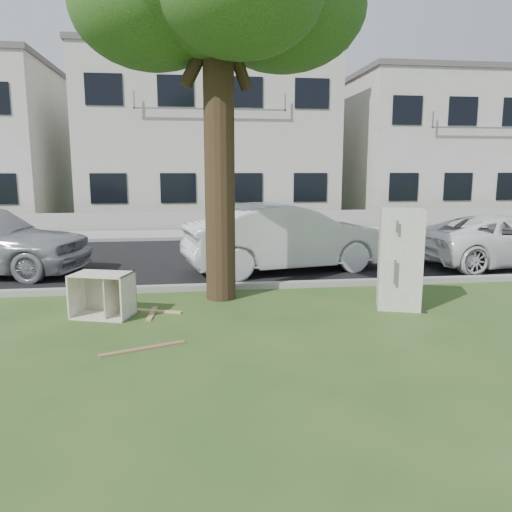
{
  "coord_description": "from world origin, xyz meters",
  "views": [
    {
      "loc": [
        -0.95,
        -7.19,
        2.36
      ],
      "look_at": [
        0.09,
        0.6,
        0.99
      ],
      "focal_mm": 35.0,
      "sensor_mm": 36.0,
      "label": 1
    }
  ],
  "objects": [
    {
      "name": "townhouse_right",
      "position": [
        12.0,
        17.5,
        3.42
      ],
      "size": [
        10.2,
        8.16,
        6.84
      ],
      "color": "silver",
      "rests_on": "ground"
    },
    {
      "name": "ground",
      "position": [
        0.0,
        0.0,
        0.0
      ],
      "size": [
        120.0,
        120.0,
        0.0
      ],
      "primitive_type": "plane",
      "color": "#2B4D1B"
    },
    {
      "name": "plank_b",
      "position": [
        -1.6,
        1.07,
        0.01
      ],
      "size": [
        0.99,
        0.45,
        0.02
      ],
      "primitive_type": "cube",
      "rotation": [
        0.0,
        0.0,
        -0.35
      ],
      "color": "tan",
      "rests_on": "ground"
    },
    {
      "name": "cabinet",
      "position": [
        -2.37,
        0.88,
        0.36
      ],
      "size": [
        1.05,
        0.83,
        0.72
      ],
      "primitive_type": "cube",
      "rotation": [
        0.0,
        0.0,
        -0.31
      ],
      "color": "beige",
      "rests_on": "ground"
    },
    {
      "name": "plank_a",
      "position": [
        -1.6,
        -0.74,
        0.01
      ],
      "size": [
        1.11,
        0.5,
        0.02
      ],
      "primitive_type": "cube",
      "rotation": [
        0.0,
        0.0,
        0.36
      ],
      "color": "olive",
      "rests_on": "ground"
    },
    {
      "name": "sidewalk",
      "position": [
        0.0,
        11.0,
        0.01
      ],
      "size": [
        120.0,
        2.8,
        0.01
      ],
      "primitive_type": "cube",
      "color": "gray",
      "rests_on": "ground"
    },
    {
      "name": "kerb_near",
      "position": [
        0.0,
        2.45,
        0.0
      ],
      "size": [
        120.0,
        0.18,
        0.12
      ],
      "primitive_type": "cube",
      "color": "gray",
      "rests_on": "ground"
    },
    {
      "name": "fridge",
      "position": [
        2.6,
        0.79,
        0.85
      ],
      "size": [
        0.87,
        0.84,
        1.7
      ],
      "primitive_type": "cube",
      "rotation": [
        0.0,
        0.0,
        -0.33
      ],
      "color": "beige",
      "rests_on": "ground"
    },
    {
      "name": "car_right",
      "position": [
        6.77,
        4.06,
        0.62
      ],
      "size": [
        4.64,
        2.48,
        1.24
      ],
      "primitive_type": "imported",
      "rotation": [
        0.0,
        0.0,
        1.67
      ],
      "color": "white",
      "rests_on": "ground"
    },
    {
      "name": "car_center",
      "position": [
        1.3,
        4.15,
        0.78
      ],
      "size": [
        5.0,
        2.57,
        1.57
      ],
      "primitive_type": "imported",
      "rotation": [
        0.0,
        0.0,
        1.77
      ],
      "color": "silver",
      "rests_on": "ground"
    },
    {
      "name": "low_wall",
      "position": [
        0.0,
        12.6,
        0.35
      ],
      "size": [
        120.0,
        0.15,
        0.7
      ],
      "primitive_type": "cube",
      "color": "gray",
      "rests_on": "ground"
    },
    {
      "name": "townhouse_center",
      "position": [
        0.0,
        17.5,
        3.72
      ],
      "size": [
        11.22,
        8.16,
        7.44
      ],
      "color": "#BAB5AA",
      "rests_on": "ground"
    },
    {
      "name": "kerb_far",
      "position": [
        0.0,
        9.55,
        0.0
      ],
      "size": [
        120.0,
        0.18,
        0.12
      ],
      "primitive_type": "cube",
      "color": "gray",
      "rests_on": "ground"
    },
    {
      "name": "plank_c",
      "position": [
        -1.6,
        0.9,
        0.01
      ],
      "size": [
        0.15,
        0.79,
        0.02
      ],
      "primitive_type": "cube",
      "rotation": [
        0.0,
        0.0,
        1.49
      ],
      "color": "tan",
      "rests_on": "ground"
    },
    {
      "name": "road",
      "position": [
        0.0,
        6.0,
        0.01
      ],
      "size": [
        120.0,
        7.0,
        0.01
      ],
      "primitive_type": "cube",
      "color": "black",
      "rests_on": "ground"
    }
  ]
}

